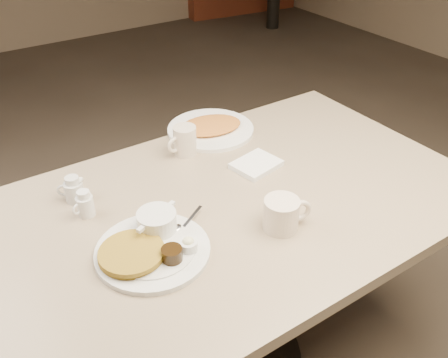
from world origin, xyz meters
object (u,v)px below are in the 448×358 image
creamer_right (74,190)px  main_plate (151,244)px  coffee_mug_near (283,214)px  hash_plate (211,128)px  coffee_mug_far (184,141)px  creamer_left (85,204)px  diner_table (228,245)px

creamer_right → main_plate: bearing=-74.4°
coffee_mug_near → hash_plate: size_ratio=0.40×
main_plate → creamer_right: size_ratio=4.87×
coffee_mug_near → coffee_mug_far: (-0.03, 0.48, 0.00)m
creamer_left → coffee_mug_far: bearing=18.7°
coffee_mug_far → creamer_right: coffee_mug_far is taller
main_plate → diner_table: bearing=12.7°
diner_table → creamer_left: bearing=154.8°
diner_table → main_plate: 0.34m
creamer_right → hash_plate: (0.55, 0.13, -0.02)m
main_plate → coffee_mug_far: coffee_mug_far is taller
main_plate → creamer_left: 0.25m
creamer_left → main_plate: bearing=-69.8°
diner_table → creamer_left: 0.45m
coffee_mug_near → creamer_right: size_ratio=1.83×
coffee_mug_near → creamer_right: (-0.43, 0.43, -0.01)m
diner_table → creamer_right: creamer_right is taller
hash_plate → coffee_mug_near: bearing=-102.8°
creamer_right → hash_plate: creamer_right is taller
creamer_right → hash_plate: 0.57m
main_plate → coffee_mug_near: 0.36m
coffee_mug_far → creamer_right: size_ratio=1.43×
creamer_right → coffee_mug_near: bearing=-45.3°
coffee_mug_far → hash_plate: bearing=28.5°
main_plate → coffee_mug_near: coffee_mug_near is taller
diner_table → coffee_mug_far: bearing=84.2°
creamer_right → hash_plate: bearing=13.6°
creamer_left → hash_plate: bearing=21.6°
coffee_mug_near → creamer_left: size_ratio=1.83×
coffee_mug_far → creamer_right: bearing=-173.0°
creamer_left → creamer_right: 0.08m
diner_table → coffee_mug_near: coffee_mug_near is taller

